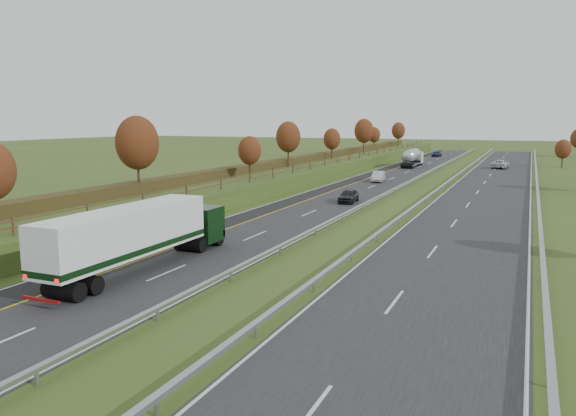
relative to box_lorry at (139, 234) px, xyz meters
name	(u,v)px	position (x,y,z in m)	size (l,w,h in m)	color
ground	(415,193)	(8.57, 44.21, -2.33)	(400.00, 400.00, 0.00)	#344B1B
near_carriageway	(365,186)	(0.57, 49.21, -2.31)	(10.50, 200.00, 0.04)	black
far_carriageway	(488,192)	(17.07, 49.21, -2.31)	(10.50, 200.00, 0.04)	black
hard_shoulder	(339,185)	(-3.18, 49.21, -2.31)	(3.00, 200.00, 0.04)	black
lane_markings	(410,188)	(6.97, 49.09, -2.28)	(26.75, 200.00, 0.01)	silver
embankment_left	(281,175)	(-12.43, 49.21, -1.33)	(12.00, 200.00, 2.00)	#344B1B
hedge_left	(269,165)	(-14.43, 49.21, 0.22)	(2.20, 180.00, 1.10)	#343315
fence_left	(308,165)	(-7.93, 48.80, 0.40)	(0.12, 189.06, 1.20)	#422B19
median_barrier_near	(405,183)	(6.27, 49.21, -1.72)	(0.32, 200.00, 0.71)	#94969C
median_barrier_far	(443,185)	(11.37, 49.21, -1.72)	(0.32, 200.00, 0.71)	#94969C
outer_barrier_far	(537,189)	(22.87, 49.21, -1.71)	(0.32, 200.00, 0.71)	#94969C
trees_left	(273,140)	(-12.07, 45.84, 4.04)	(6.64, 164.30, 7.66)	#2D2116
box_lorry	(139,234)	(0.00, 0.00, 0.00)	(2.58, 16.28, 4.06)	black
road_tanker	(412,157)	(0.34, 84.63, -0.47)	(2.40, 11.22, 3.46)	silver
car_dark_near	(349,196)	(3.24, 32.87, -1.54)	(1.76, 4.38, 1.49)	black
car_silver_mid	(378,176)	(0.97, 55.20, -1.51)	(1.65, 4.74, 1.56)	silver
car_small_far	(437,154)	(0.11, 117.47, -1.62)	(1.89, 4.64, 1.35)	#151F44
car_oncoming	(500,164)	(16.65, 87.05, -1.47)	(2.73, 5.92, 1.64)	silver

